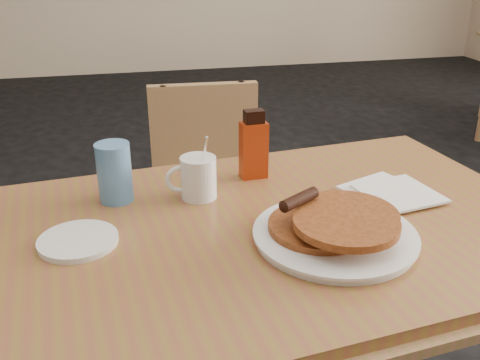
% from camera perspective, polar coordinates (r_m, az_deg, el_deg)
% --- Properties ---
extents(main_table, '(1.27, 0.93, 0.75)m').
position_cam_1_polar(main_table, '(1.15, 4.40, -6.27)').
color(main_table, brown).
rests_on(main_table, floor).
extents(chair_main_far, '(0.40, 0.41, 0.85)m').
position_cam_1_polar(chair_main_far, '(1.90, -3.27, -0.55)').
color(chair_main_far, '#A6704E').
rests_on(chair_main_far, floor).
extents(pancake_plate, '(0.32, 0.32, 0.09)m').
position_cam_1_polar(pancake_plate, '(1.07, 10.14, -5.16)').
color(pancake_plate, white).
rests_on(pancake_plate, main_table).
extents(coffee_mug, '(0.12, 0.08, 0.15)m').
position_cam_1_polar(coffee_mug, '(1.22, -4.58, 0.34)').
color(coffee_mug, white).
rests_on(coffee_mug, main_table).
extents(syrup_bottle, '(0.07, 0.05, 0.17)m').
position_cam_1_polar(syrup_bottle, '(1.31, 1.46, 3.58)').
color(syrup_bottle, maroon).
rests_on(syrup_bottle, main_table).
extents(napkin_stack, '(0.22, 0.23, 0.01)m').
position_cam_1_polar(napkin_stack, '(1.29, 15.89, -1.25)').
color(napkin_stack, white).
rests_on(napkin_stack, main_table).
extents(blue_tumbler, '(0.08, 0.08, 0.14)m').
position_cam_1_polar(blue_tumbler, '(1.23, -13.25, 0.78)').
color(blue_tumbler, '#5185BD').
rests_on(blue_tumbler, main_table).
extents(side_saucer, '(0.18, 0.18, 0.01)m').
position_cam_1_polar(side_saucer, '(1.09, -16.89, -6.22)').
color(side_saucer, white).
rests_on(side_saucer, main_table).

